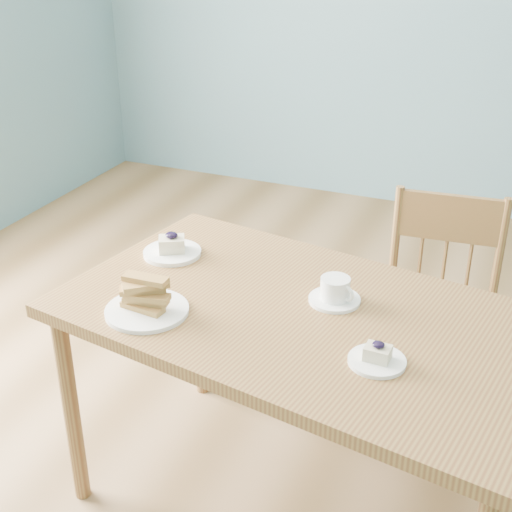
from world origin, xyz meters
TOP-DOWN VIEW (x-y plane):
  - room at (0.00, 0.00)m, footprint 5.01×5.01m
  - dining_table at (-0.22, -0.12)m, footprint 1.43×0.96m
  - dining_chair at (0.06, 0.46)m, footprint 0.41×0.40m
  - cheesecake_plate_near at (0.02, -0.27)m, footprint 0.14×0.14m
  - cheesecake_plate_far at (-0.71, 0.05)m, footprint 0.18×0.18m
  - coffee_cup at (-0.16, -0.03)m, footprint 0.14×0.14m
  - biscotti_plate at (-0.60, -0.28)m, footprint 0.22×0.22m

SIDE VIEW (x-z plane):
  - dining_chair at x=0.06m, z-range 0.01..0.85m
  - dining_table at x=-0.22m, z-range 0.28..0.99m
  - cheesecake_plate_near at x=0.02m, z-range 0.69..0.75m
  - cheesecake_plate_far at x=-0.71m, z-range 0.69..0.76m
  - coffee_cup at x=-0.16m, z-range 0.70..0.77m
  - biscotti_plate at x=-0.60m, z-range 0.69..0.79m
  - room at x=0.00m, z-range -0.01..2.71m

